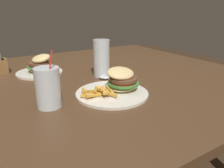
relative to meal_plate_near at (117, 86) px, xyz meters
The scene contains 6 objects.
dining_table 0.28m from the meal_plate_near, 102.64° to the left, with size 1.69×1.36×0.72m.
meal_plate_near is the anchor object (origin of this frame).
beer_glass 0.25m from the meal_plate_near, 75.16° to the left, with size 0.08×0.08×0.18m.
juice_glass 0.27m from the meal_plate_near, behind, with size 0.08×0.08×0.20m.
spoon 0.19m from the meal_plate_near, 72.87° to the left, with size 0.14×0.14×0.02m.
meal_plate_far 0.48m from the meal_plate_near, 113.14° to the left, with size 0.23×0.23×0.11m.
Camera 1 is at (-0.39, -0.93, 1.04)m, focal length 35.00 mm.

